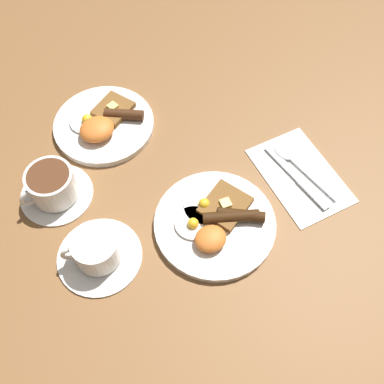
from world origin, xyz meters
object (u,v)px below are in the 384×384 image
object	(u,v)px
breakfast_plate_far	(104,124)
teacup_far	(53,187)
teacup_near	(97,251)
breakfast_plate_near	(216,222)
spoon	(290,157)
knife	(300,180)

from	to	relation	value
breakfast_plate_far	teacup_far	world-z (taller)	teacup_far
teacup_near	breakfast_plate_far	bearing A→B (deg)	62.88
breakfast_plate_near	teacup_far	bearing A→B (deg)	136.96
breakfast_plate_near	breakfast_plate_far	world-z (taller)	breakfast_plate_far
breakfast_plate_near	teacup_near	world-z (taller)	teacup_near
breakfast_plate_near	spoon	size ratio (longest dim) A/B	1.33
breakfast_plate_far	teacup_near	size ratio (longest dim) A/B	1.39
breakfast_plate_near	knife	world-z (taller)	breakfast_plate_near
breakfast_plate_far	teacup_far	bearing A→B (deg)	-145.29
breakfast_plate_near	spoon	xyz separation A→B (m)	(0.22, 0.05, -0.00)
teacup_near	knife	distance (m)	0.44
breakfast_plate_near	spoon	bearing A→B (deg)	13.16
breakfast_plate_near	teacup_near	xyz separation A→B (m)	(-0.23, 0.06, 0.02)
breakfast_plate_near	spoon	distance (m)	0.23
breakfast_plate_near	knife	xyz separation A→B (m)	(0.21, -0.00, -0.01)
knife	spoon	distance (m)	0.06
breakfast_plate_far	teacup_near	world-z (taller)	teacup_near
teacup_near	spoon	bearing A→B (deg)	-0.54
teacup_near	knife	xyz separation A→B (m)	(0.43, -0.06, -0.02)
breakfast_plate_near	breakfast_plate_far	size ratio (longest dim) A/B	1.06
breakfast_plate_far	spoon	distance (m)	0.42
spoon	breakfast_plate_far	bearing A→B (deg)	40.16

